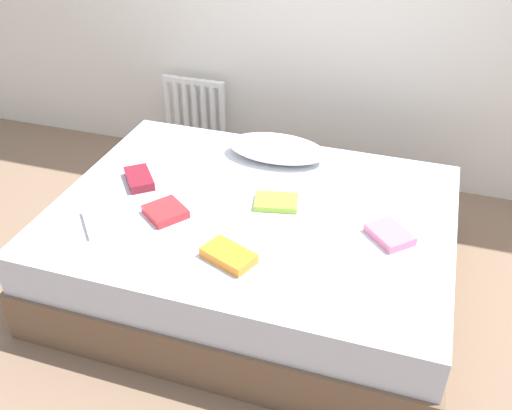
# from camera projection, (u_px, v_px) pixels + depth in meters

# --- Properties ---
(ground_plane) EXTENTS (8.00, 8.00, 0.00)m
(ground_plane) POSITION_uv_depth(u_px,v_px,m) (253.00, 282.00, 3.09)
(ground_plane) COLOR #7F6651
(bed) EXTENTS (2.00, 1.50, 0.50)m
(bed) POSITION_uv_depth(u_px,v_px,m) (253.00, 247.00, 2.95)
(bed) COLOR brown
(bed) RESTS_ON ground
(radiator) EXTENTS (0.47, 0.04, 0.50)m
(radiator) POSITION_uv_depth(u_px,v_px,m) (195.00, 112.00, 4.04)
(radiator) COLOR white
(radiator) RESTS_ON ground
(pillow) EXTENTS (0.56, 0.29, 0.12)m
(pillow) POSITION_uv_depth(u_px,v_px,m) (277.00, 149.00, 3.19)
(pillow) COLOR white
(pillow) RESTS_ON bed
(textbook_lime) EXTENTS (0.24, 0.19, 0.03)m
(textbook_lime) POSITION_uv_depth(u_px,v_px,m) (276.00, 202.00, 2.82)
(textbook_lime) COLOR #8CC638
(textbook_lime) RESTS_ON bed
(textbook_pink) EXTENTS (0.25, 0.25, 0.04)m
(textbook_pink) POSITION_uv_depth(u_px,v_px,m) (390.00, 234.00, 2.59)
(textbook_pink) COLOR pink
(textbook_pink) RESTS_ON bed
(textbook_red) EXTENTS (0.25, 0.25, 0.04)m
(textbook_red) POSITION_uv_depth(u_px,v_px,m) (166.00, 212.00, 2.74)
(textbook_red) COLOR red
(textbook_red) RESTS_ON bed
(textbook_maroon) EXTENTS (0.24, 0.25, 0.05)m
(textbook_maroon) POSITION_uv_depth(u_px,v_px,m) (139.00, 179.00, 2.99)
(textbook_maroon) COLOR maroon
(textbook_maroon) RESTS_ON bed
(textbook_orange) EXTENTS (0.27, 0.21, 0.05)m
(textbook_orange) POSITION_uv_depth(u_px,v_px,m) (229.00, 255.00, 2.46)
(textbook_orange) COLOR orange
(textbook_orange) RESTS_ON bed
(textbook_white) EXTENTS (0.27, 0.28, 0.03)m
(textbook_white) POSITION_uv_depth(u_px,v_px,m) (102.00, 221.00, 2.69)
(textbook_white) COLOR white
(textbook_white) RESTS_ON bed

